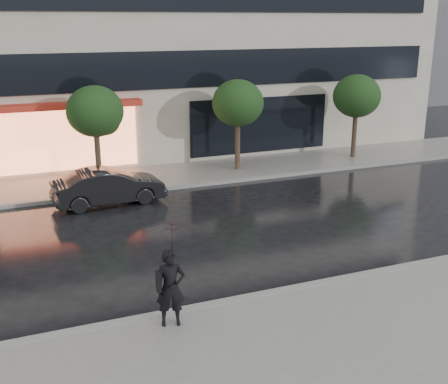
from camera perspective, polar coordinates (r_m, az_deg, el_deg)
ground at (r=14.92m, az=6.16°, el=-8.28°), size 120.00×120.00×0.00m
sidewalk_near at (r=12.48m, az=13.41°, el=-13.80°), size 60.00×4.50×0.12m
sidewalk_far at (r=23.86m, az=-5.50°, el=1.68°), size 60.00×3.50×0.12m
curb_near at (r=14.11m, az=8.10°, el=-9.60°), size 60.00×0.25×0.14m
curb_far at (r=22.24m, az=-4.19°, el=0.60°), size 60.00×0.25×0.14m
tree_mid_west at (r=22.40m, az=-12.82°, el=7.82°), size 2.20×2.20×3.99m
tree_mid_east at (r=24.10m, az=1.52°, el=8.87°), size 2.20×2.20×3.99m
tree_far_east at (r=27.05m, az=13.40°, el=9.32°), size 2.20×2.20×3.99m
parked_car at (r=20.49m, az=-11.63°, el=0.54°), size 4.06×1.66×1.31m
pedestrian_with_umbrella at (r=11.75m, az=-5.38°, el=-6.96°), size 1.03×1.04×2.33m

